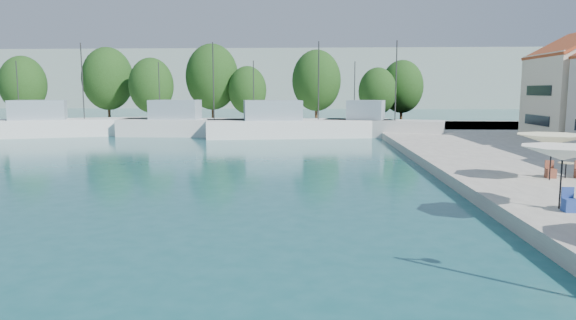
# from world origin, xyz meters

# --- Properties ---
(quay_far) EXTENTS (90.00, 16.00, 0.60)m
(quay_far) POSITION_xyz_m (-8.00, 67.00, 0.30)
(quay_far) COLOR gray
(quay_far) RESTS_ON ground
(hill_west) EXTENTS (180.00, 40.00, 16.00)m
(hill_west) POSITION_xyz_m (-30.00, 160.00, 8.00)
(hill_west) COLOR #98A69C
(hill_west) RESTS_ON ground
(hill_east) EXTENTS (140.00, 40.00, 12.00)m
(hill_east) POSITION_xyz_m (40.00, 180.00, 6.00)
(hill_east) COLOR #98A69C
(hill_east) RESTS_ON ground
(trawler_01) EXTENTS (18.27, 10.77, 10.20)m
(trawler_01) POSITION_xyz_m (-27.56, 55.72, 1.07)
(trawler_01) COLOR white
(trawler_01) RESTS_ON ground
(trawler_02) EXTENTS (16.59, 4.32, 10.20)m
(trawler_02) POSITION_xyz_m (-13.53, 56.66, 1.07)
(trawler_02) COLOR silver
(trawler_02) RESTS_ON ground
(trawler_03) EXTENTS (19.77, 8.34, 10.20)m
(trawler_03) POSITION_xyz_m (-2.77, 55.79, 1.07)
(trawler_03) COLOR white
(trawler_03) RESTS_ON ground
(trawler_04) EXTENTS (12.52, 6.39, 10.20)m
(trawler_04) POSITION_xyz_m (5.97, 56.04, 1.07)
(trawler_04) COLOR silver
(trawler_04) RESTS_ON ground
(tree_01) EXTENTS (5.87, 5.87, 8.69)m
(tree_01) POSITION_xyz_m (-38.76, 68.18, 5.62)
(tree_01) COLOR #3F2B19
(tree_01) RESTS_ON quay_far
(tree_02) EXTENTS (6.76, 6.76, 10.01)m
(tree_02) POSITION_xyz_m (-28.74, 71.32, 6.38)
(tree_02) COLOR #3F2B19
(tree_02) RESTS_ON quay_far
(tree_03) EXTENTS (5.67, 5.67, 8.39)m
(tree_03) POSITION_xyz_m (-21.77, 68.11, 5.44)
(tree_03) COLOR #3F2B19
(tree_03) RESTS_ON quay_far
(tree_04) EXTENTS (7.03, 7.03, 10.41)m
(tree_04) POSITION_xyz_m (-14.50, 71.41, 6.61)
(tree_04) COLOR #3F2B19
(tree_04) RESTS_ON quay_far
(tree_05) EXTENTS (4.98, 4.98, 7.37)m
(tree_05) POSITION_xyz_m (-9.55, 69.65, 4.85)
(tree_05) COLOR #3F2B19
(tree_05) RESTS_ON quay_far
(tree_06) EXTENTS (6.45, 6.45, 9.55)m
(tree_06) POSITION_xyz_m (-0.57, 71.26, 6.11)
(tree_06) COLOR #3F2B19
(tree_06) RESTS_ON quay_far
(tree_07) EXTENTS (4.80, 4.80, 7.11)m
(tree_07) POSITION_xyz_m (7.15, 68.61, 4.70)
(tree_07) COLOR #3F2B19
(tree_07) RESTS_ON quay_far
(tree_08) EXTENTS (5.51, 5.51, 8.16)m
(tree_08) POSITION_xyz_m (10.58, 70.87, 5.31)
(tree_08) COLOR #3F2B19
(tree_08) RESTS_ON quay_far
(umbrella_white) EXTENTS (2.89, 2.89, 2.24)m
(umbrella_white) POSITION_xyz_m (7.96, 20.99, 2.59)
(umbrella_white) COLOR black
(umbrella_white) RESTS_ON quay_right
(umbrella_cream) EXTENTS (3.22, 3.22, 2.16)m
(umbrella_cream) POSITION_xyz_m (10.31, 27.06, 2.51)
(umbrella_cream) COLOR black
(umbrella_cream) RESTS_ON quay_right
(cafe_table_03) EXTENTS (1.82, 0.70, 0.76)m
(cafe_table_03) POSITION_xyz_m (11.32, 27.66, 0.89)
(cafe_table_03) COLOR black
(cafe_table_03) RESTS_ON quay_right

